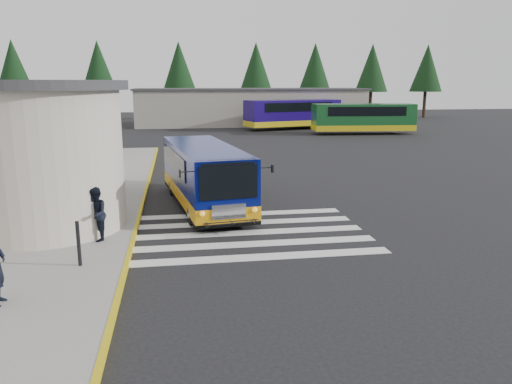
{
  "coord_description": "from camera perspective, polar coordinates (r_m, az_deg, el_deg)",
  "views": [
    {
      "loc": [
        -2.6,
        -16.5,
        4.88
      ],
      "look_at": [
        -0.05,
        -0.5,
        1.31
      ],
      "focal_mm": 35.0,
      "sensor_mm": 36.0,
      "label": 1
    }
  ],
  "objects": [
    {
      "name": "curb_strip",
      "position": [
        21.11,
        -12.76,
        -1.03
      ],
      "size": [
        0.12,
        34.0,
        0.16
      ],
      "primitive_type": "cube",
      "color": "gold",
      "rests_on": "ground"
    },
    {
      "name": "depot_building",
      "position": [
        59.2,
        -0.7,
        9.75
      ],
      "size": [
        26.4,
        8.4,
        4.2
      ],
      "color": "gray",
      "rests_on": "ground"
    },
    {
      "name": "transit_bus",
      "position": [
        20.01,
        -5.89,
        1.65
      ],
      "size": [
        3.77,
        8.81,
        2.43
      ],
      "rotation": [
        0.0,
        0.0,
        0.14
      ],
      "color": "#081160",
      "rests_on": "ground"
    },
    {
      "name": "crosswalk",
      "position": [
        16.58,
        -1.39,
        -4.68
      ],
      "size": [
        8.0,
        5.35,
        0.01
      ],
      "color": "silver",
      "rests_on": "ground"
    },
    {
      "name": "far_bus_b",
      "position": [
        49.34,
        12.14,
        8.36
      ],
      "size": [
        9.78,
        3.43,
        2.48
      ],
      "rotation": [
        0.0,
        0.0,
        1.49
      ],
      "color": "#134920",
      "rests_on": "ground"
    },
    {
      "name": "ground",
      "position": [
        17.41,
        -0.11,
        -3.86
      ],
      "size": [
        140.0,
        140.0,
        0.0
      ],
      "primitive_type": "plane",
      "color": "black",
      "rests_on": "ground"
    },
    {
      "name": "bollard",
      "position": [
        13.92,
        -19.62,
        -5.57
      ],
      "size": [
        0.1,
        0.1,
        1.21
      ],
      "primitive_type": "cylinder",
      "color": "black",
      "rests_on": "sidewalk"
    },
    {
      "name": "pedestrian_b",
      "position": [
        15.87,
        -17.86,
        -2.44
      ],
      "size": [
        0.77,
        0.91,
        1.65
      ],
      "primitive_type": "imported",
      "rotation": [
        0.0,
        0.0,
        -1.38
      ],
      "color": "black",
      "rests_on": "sidewalk"
    },
    {
      "name": "sidewalk",
      "position": [
        22.01,
        -25.72,
        -1.44
      ],
      "size": [
        10.0,
        34.0,
        0.15
      ],
      "primitive_type": "cube",
      "color": "gray",
      "rests_on": "ground"
    },
    {
      "name": "far_bus_a",
      "position": [
        53.49,
        4.22,
        9.01
      ],
      "size": [
        10.65,
        5.58,
        2.65
      ],
      "rotation": [
        0.0,
        0.0,
        1.85
      ],
      "color": "#180759",
      "rests_on": "ground"
    },
    {
      "name": "tree_line",
      "position": [
        67.12,
        -1.49,
        14.04
      ],
      "size": [
        58.4,
        4.4,
        10.0
      ],
      "color": "black",
      "rests_on": "ground"
    }
  ]
}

